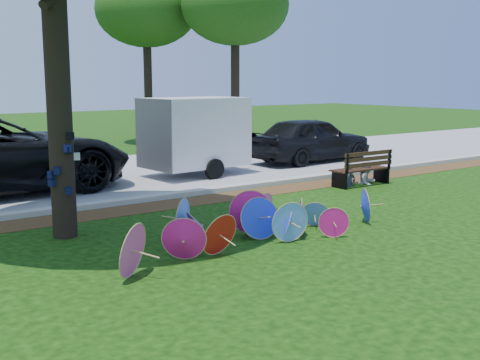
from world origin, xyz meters
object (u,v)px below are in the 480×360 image
object	(u,v)px
cargo_trailer	(195,132)
person_right	(368,162)
dark_pickup	(311,139)
person_left	(350,164)
park_bench	(360,168)
parasol_pile	(247,222)

from	to	relation	value
cargo_trailer	person_right	bearing A→B (deg)	-56.83
dark_pickup	cargo_trailer	distance (m)	4.88
person_left	person_right	bearing A→B (deg)	-2.42
park_bench	person_left	size ratio (longest dim) A/B	1.48
cargo_trailer	parasol_pile	bearing A→B (deg)	-119.58
parasol_pile	park_bench	xyz separation A→B (m)	(5.93, 2.95, 0.10)
person_right	parasol_pile	bearing A→B (deg)	-154.93
parasol_pile	cargo_trailer	xyz separation A→B (m)	(3.15, 6.95, 0.94)
dark_pickup	cargo_trailer	bearing A→B (deg)	90.66
dark_pickup	cargo_trailer	xyz separation A→B (m)	(-4.85, -0.25, 0.52)
parasol_pile	cargo_trailer	distance (m)	7.69
parasol_pile	park_bench	size ratio (longest dim) A/B	3.30
dark_pickup	person_right	world-z (taller)	dark_pickup
park_bench	parasol_pile	bearing A→B (deg)	-152.92
cargo_trailer	person_right	distance (m)	5.10
cargo_trailer	person_left	xyz separation A→B (m)	(2.44, -3.96, -0.70)
cargo_trailer	dark_pickup	bearing A→B (deg)	-2.24
person_left	person_right	distance (m)	0.70
park_bench	person_right	size ratio (longest dim) A/B	1.48
parasol_pile	person_right	distance (m)	6.97
person_right	cargo_trailer	bearing A→B (deg)	127.99
dark_pickup	cargo_trailer	size ratio (longest dim) A/B	1.60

